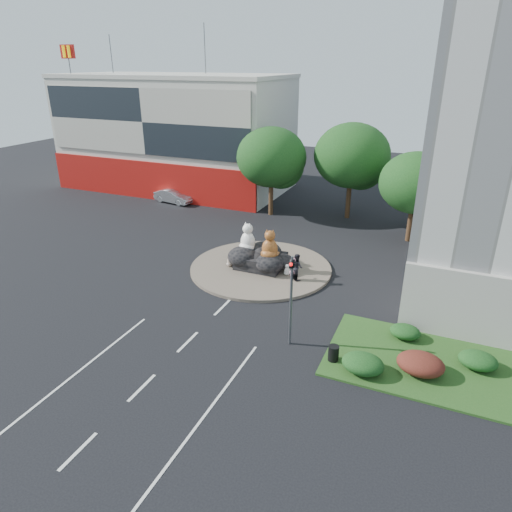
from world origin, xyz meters
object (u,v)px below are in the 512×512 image
(kitten_calico, at_px, (230,260))
(pedestrian_pink, at_px, (293,269))
(parked_car, at_px, (174,196))
(kitten_white, at_px, (287,269))
(pedestrian_dark, at_px, (297,267))
(cat_white, at_px, (248,237))
(cat_tabby, at_px, (270,244))
(litter_bin, at_px, (333,353))

(kitten_calico, height_order, pedestrian_pink, pedestrian_pink)
(kitten_calico, distance_m, parked_car, 17.73)
(kitten_white, relative_size, pedestrian_dark, 0.44)
(cat_white, height_order, pedestrian_pink, cat_white)
(kitten_white, bearing_deg, kitten_calico, 140.98)
(cat_white, height_order, kitten_calico, cat_white)
(cat_tabby, xyz_separation_m, pedestrian_dark, (2.19, -0.62, -1.05))
(parked_car, bearing_deg, cat_white, -121.54)
(litter_bin, bearing_deg, cat_tabby, 128.77)
(kitten_white, distance_m, parked_car, 20.84)
(cat_white, height_order, kitten_white, cat_white)
(kitten_calico, relative_size, litter_bin, 1.17)
(cat_white, xyz_separation_m, kitten_white, (3.30, -0.81, -1.59))
(litter_bin, bearing_deg, cat_white, 133.99)
(pedestrian_dark, xyz_separation_m, parked_car, (-17.74, 12.55, -0.40))
(pedestrian_pink, bearing_deg, parked_car, -66.68)
(cat_tabby, height_order, parked_car, cat_tabby)
(pedestrian_dark, distance_m, parked_car, 21.73)
(cat_tabby, distance_m, litter_bin, 10.85)
(pedestrian_dark, height_order, parked_car, pedestrian_dark)
(cat_white, distance_m, litter_bin, 12.54)
(cat_white, height_order, parked_car, cat_white)
(cat_tabby, relative_size, litter_bin, 2.67)
(cat_white, xyz_separation_m, parked_car, (-13.63, 11.34, -1.48))
(cat_tabby, relative_size, pedestrian_dark, 1.17)
(parked_car, bearing_deg, litter_bin, -124.11)
(kitten_calico, xyz_separation_m, litter_bin, (9.57, -7.90, -0.15))
(cat_white, bearing_deg, litter_bin, -21.79)
(cat_white, relative_size, pedestrian_dark, 1.19)
(cat_tabby, height_order, kitten_calico, cat_tabby)
(kitten_calico, relative_size, pedestrian_dark, 0.51)
(cat_white, bearing_deg, parked_car, 164.46)
(parked_car, bearing_deg, cat_tabby, -119.26)
(kitten_calico, xyz_separation_m, kitten_white, (4.24, 0.23, -0.07))
(pedestrian_dark, bearing_deg, parked_car, 6.97)
(kitten_calico, height_order, kitten_white, kitten_calico)
(cat_tabby, xyz_separation_m, parked_car, (-15.55, 11.92, -1.46))
(pedestrian_dark, height_order, litter_bin, pedestrian_dark)
(kitten_calico, bearing_deg, cat_tabby, 45.41)
(kitten_calico, bearing_deg, parked_car, 171.92)
(pedestrian_pink, distance_m, litter_bin, 8.92)
(kitten_calico, xyz_separation_m, pedestrian_dark, (5.05, -0.16, 0.44))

